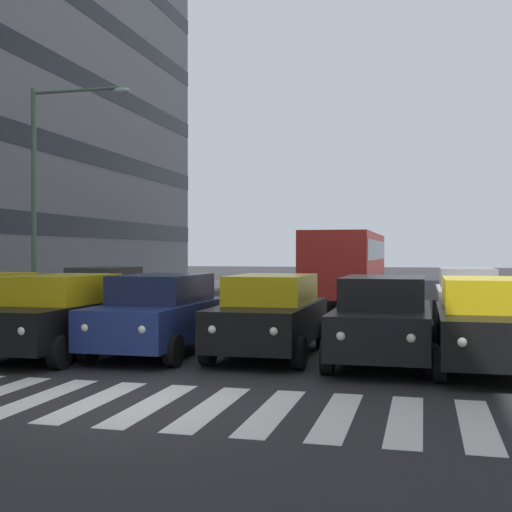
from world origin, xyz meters
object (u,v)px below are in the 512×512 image
car_4 (59,314)px  car_row2_0 (467,295)px  car_1 (383,319)px  bus_behind_traffic (347,260)px  car_0 (488,323)px  car_2 (270,314)px  street_lamp_right (50,175)px  car_3 (160,313)px  car_row2_1 (103,293)px

car_4 → car_row2_0: bearing=-136.0°
car_1 → bus_behind_traffic: bearing=-81.0°
car_0 → car_2: (4.33, -0.68, 0.00)m
car_1 → car_row2_0: (-2.07, -7.85, 0.00)m
bus_behind_traffic → street_lamp_right: bearing=49.2°
car_2 → car_4: (4.39, 1.07, 0.00)m
car_2 → car_row2_0: size_ratio=1.00×
car_3 → bus_behind_traffic: 15.30m
car_1 → car_2: 2.42m
car_0 → car_4: same height
car_3 → car_4: (2.01, 0.72, 0.00)m
bus_behind_traffic → car_row2_0: bearing=121.6°
car_row2_0 → street_lamp_right: bearing=10.7°
car_0 → street_lamp_right: 14.41m
street_lamp_right → car_row2_0: bearing=-169.3°
car_2 → car_row2_0: 8.70m
car_0 → street_lamp_right: size_ratio=0.61×
car_0 → bus_behind_traffic: 16.04m
car_row2_1 → bus_behind_traffic: bus_behind_traffic is taller
car_0 → car_row2_0: 8.16m
car_row2_1 → car_0: bearing=149.6°
car_0 → car_3: (6.71, -0.33, 0.00)m
car_row2_1 → street_lamp_right: street_lamp_right is taller
car_1 → car_2: same height
car_3 → car_4: bearing=19.8°
car_row2_1 → car_4: bearing=110.1°
car_3 → bus_behind_traffic: bearing=-99.0°
car_1 → car_4: (6.78, 0.69, 0.00)m
car_4 → bus_behind_traffic: bus_behind_traffic is taller
car_0 → car_row2_0: (-0.13, -8.15, 0.00)m
car_3 → car_row2_1: same height
car_row2_0 → street_lamp_right: street_lamp_right is taller
car_2 → car_4: 4.51m
street_lamp_right → car_row2_1: bearing=-148.2°
car_3 → bus_behind_traffic: (-2.38, -15.08, 0.97)m
car_3 → street_lamp_right: 8.89m
car_3 → car_row2_0: size_ratio=1.00×
car_row2_1 → street_lamp_right: bearing=31.8°
car_3 → car_4: same height
car_row2_0 → car_row2_1: bearing=7.7°
car_4 → car_0: bearing=-177.5°
bus_behind_traffic → car_0: bearing=105.7°
car_0 → car_row2_1: bearing=-30.4°
car_row2_0 → car_1: bearing=75.2°
car_2 → car_row2_0: bearing=-120.8°
car_0 → car_row2_0: size_ratio=1.00×
car_3 → car_row2_0: 10.39m
car_3 → street_lamp_right: size_ratio=0.61×
car_2 → car_4: size_ratio=1.00×
car_row2_0 → car_2: bearing=59.2°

